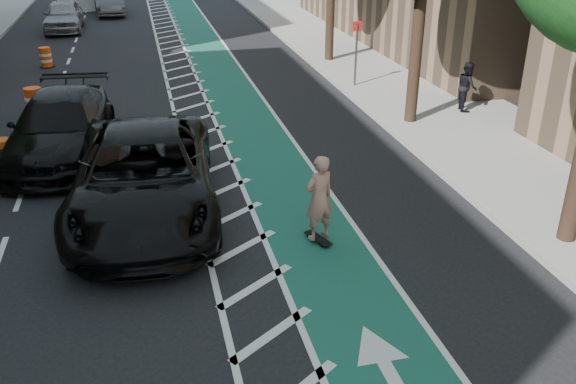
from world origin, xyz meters
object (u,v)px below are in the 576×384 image
object	(u,v)px
skateboarder	(319,198)
suv_far	(60,127)
suv_near	(144,176)
barrel_a	(4,155)

from	to	relation	value
skateboarder	suv_far	world-z (taller)	skateboarder
skateboarder	suv_near	bearing A→B (deg)	-52.84
suv_near	barrel_a	xyz separation A→B (m)	(-3.51, 3.47, -0.53)
suv_near	suv_far	distance (m)	4.58
barrel_a	skateboarder	bearing A→B (deg)	-39.28
suv_far	barrel_a	xyz separation A→B (m)	(-1.40, -0.60, -0.45)
suv_near	suv_far	size ratio (longest dim) A/B	1.15
skateboarder	barrel_a	bearing A→B (deg)	-59.46
suv_far	barrel_a	distance (m)	1.59
skateboarder	suv_far	distance (m)	8.27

